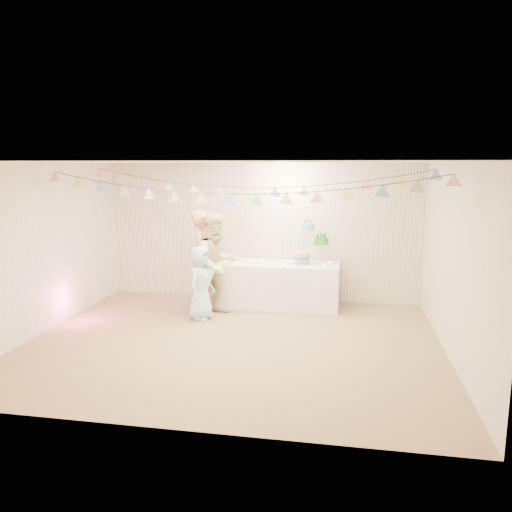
% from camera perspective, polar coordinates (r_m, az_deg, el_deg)
% --- Properties ---
extents(floor, '(6.00, 6.00, 0.00)m').
position_cam_1_polar(floor, '(7.43, -2.64, -9.81)').
color(floor, olive).
rests_on(floor, ground).
extents(ceiling, '(6.00, 6.00, 0.00)m').
position_cam_1_polar(ceiling, '(6.98, -2.82, 10.66)').
color(ceiling, white).
rests_on(ceiling, ground).
extents(back_wall, '(6.00, 6.00, 0.00)m').
position_cam_1_polar(back_wall, '(9.51, 0.62, 2.74)').
color(back_wall, white).
rests_on(back_wall, ground).
extents(front_wall, '(6.00, 6.00, 0.00)m').
position_cam_1_polar(front_wall, '(4.74, -9.47, -5.22)').
color(front_wall, white).
rests_on(front_wall, ground).
extents(left_wall, '(5.00, 5.00, 0.00)m').
position_cam_1_polar(left_wall, '(8.28, -23.41, 0.74)').
color(left_wall, white).
rests_on(left_wall, ground).
extents(right_wall, '(5.00, 5.00, 0.00)m').
position_cam_1_polar(right_wall, '(7.06, 21.73, -0.67)').
color(right_wall, white).
rests_on(right_wall, ground).
extents(table, '(2.14, 0.86, 0.80)m').
position_cam_1_polar(table, '(9.17, 2.72, -3.27)').
color(table, white).
rests_on(table, floor).
extents(cake_stand, '(0.68, 0.40, 0.75)m').
position_cam_1_polar(cake_stand, '(9.02, 6.27, 1.16)').
color(cake_stand, silver).
rests_on(cake_stand, table).
extents(cake_bottom, '(0.31, 0.31, 0.15)m').
position_cam_1_polar(cake_bottom, '(9.03, 5.25, -0.70)').
color(cake_bottom, '#2884BD').
rests_on(cake_bottom, cake_stand).
extents(cake_middle, '(0.27, 0.27, 0.22)m').
position_cam_1_polar(cake_middle, '(9.11, 7.43, 1.08)').
color(cake_middle, '#268D1E').
rests_on(cake_middle, cake_stand).
extents(cake_top_tier, '(0.25, 0.25, 0.19)m').
position_cam_1_polar(cake_top_tier, '(8.96, 5.90, 2.71)').
color(cake_top_tier, '#4DCFF3').
rests_on(cake_top_tier, cake_stand).
extents(platter, '(0.30, 0.30, 0.02)m').
position_cam_1_polar(platter, '(9.12, -0.35, -1.04)').
color(platter, white).
rests_on(platter, table).
extents(posy, '(0.15, 0.15, 0.17)m').
position_cam_1_polar(posy, '(9.15, 1.62, -0.52)').
color(posy, white).
rests_on(posy, table).
extents(person_adult_a, '(0.47, 0.68, 1.81)m').
position_cam_1_polar(person_adult_a, '(8.77, -5.91, -0.58)').
color(person_adult_a, tan).
rests_on(person_adult_a, floor).
extents(person_adult_b, '(1.08, 1.09, 1.78)m').
position_cam_1_polar(person_adult_b, '(8.54, -4.46, -0.96)').
color(person_adult_b, beige).
rests_on(person_adult_b, floor).
extents(person_child, '(0.53, 0.69, 1.24)m').
position_cam_1_polar(person_child, '(8.39, -6.30, -3.07)').
color(person_child, '#B4E0FF').
rests_on(person_child, floor).
extents(bunting_back, '(5.60, 1.10, 0.40)m').
position_cam_1_polar(bunting_back, '(8.05, -1.04, 8.86)').
color(bunting_back, pink).
rests_on(bunting_back, ceiling).
extents(bunting_front, '(5.60, 0.90, 0.36)m').
position_cam_1_polar(bunting_front, '(6.79, -3.18, 8.30)').
color(bunting_front, '#72A5E5').
rests_on(bunting_front, ceiling).
extents(tealight_0, '(0.04, 0.04, 0.03)m').
position_cam_1_polar(tealight_0, '(9.07, -2.40, -0.72)').
color(tealight_0, '#FFD88C').
rests_on(tealight_0, table).
extents(tealight_1, '(0.04, 0.04, 0.03)m').
position_cam_1_polar(tealight_1, '(9.31, 0.75, -0.43)').
color(tealight_1, '#FFD88C').
rests_on(tealight_1, table).
extents(tealight_2, '(0.04, 0.04, 0.03)m').
position_cam_1_polar(tealight_2, '(8.85, 3.20, -1.00)').
color(tealight_2, '#FFD88C').
rests_on(tealight_2, table).
extents(tealight_3, '(0.04, 0.04, 0.03)m').
position_cam_1_polar(tealight_3, '(9.26, 5.07, -0.53)').
color(tealight_3, '#FFD88C').
rests_on(tealight_3, table).
extents(tealight_4, '(0.04, 0.04, 0.03)m').
position_cam_1_polar(tealight_4, '(8.84, 7.87, -1.11)').
color(tealight_4, '#FFD88C').
rests_on(tealight_4, table).
extents(tealight_5, '(0.04, 0.04, 0.03)m').
position_cam_1_polar(tealight_5, '(9.16, 8.46, -0.72)').
color(tealight_5, '#FFD88C').
rests_on(tealight_5, table).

